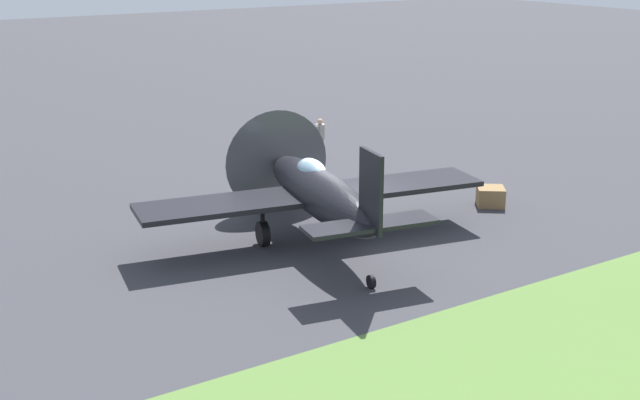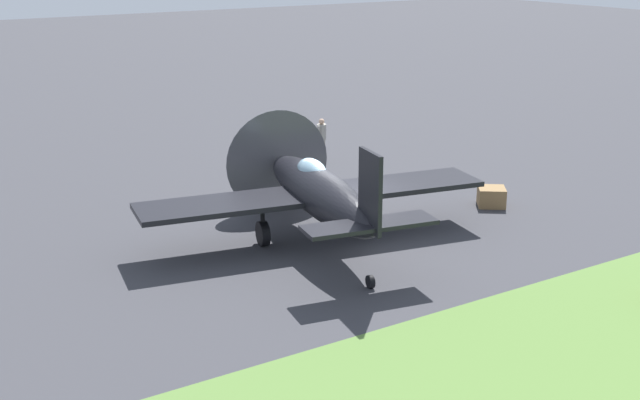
% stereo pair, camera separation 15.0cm
% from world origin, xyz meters
% --- Properties ---
extents(ground_plane, '(160.00, 160.00, 0.00)m').
position_xyz_m(ground_plane, '(0.00, 0.00, 0.00)').
color(ground_plane, '#38383D').
extents(airplane_lead, '(10.76, 8.58, 3.81)m').
position_xyz_m(airplane_lead, '(-1.20, -0.09, 1.59)').
color(airplane_lead, black).
rests_on(airplane_lead, ground).
extents(ground_crew_chief, '(0.56, 0.38, 1.73)m').
position_xyz_m(ground_crew_chief, '(4.20, 8.14, 0.91)').
color(ground_crew_chief, '#9E998E').
rests_on(ground_crew_chief, ground).
extents(supply_crate, '(1.26, 1.26, 0.64)m').
position_xyz_m(supply_crate, '(5.73, -0.18, 0.32)').
color(supply_crate, olive).
rests_on(supply_crate, ground).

